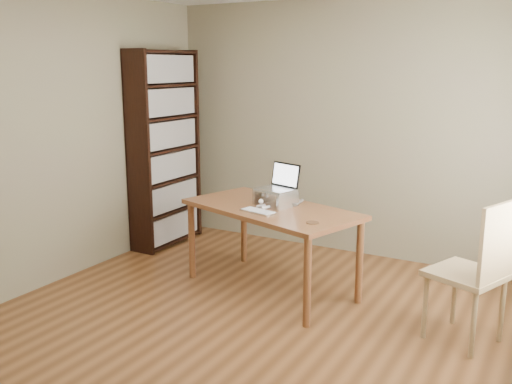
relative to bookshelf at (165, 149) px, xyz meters
name	(u,v)px	position (x,y,z in m)	size (l,w,h in m)	color
room	(239,161)	(1.86, -1.54, 0.25)	(4.04, 4.54, 2.64)	#563116
bookshelf	(165,149)	(0.00, 0.00, 0.00)	(0.30, 0.90, 2.10)	black
desk	(271,217)	(1.64, -0.64, -0.39)	(1.70, 1.19, 0.75)	brown
laptop_stand	(275,196)	(1.64, -0.56, -0.22)	(0.32, 0.25, 0.13)	silver
laptop	(278,183)	(1.64, -0.51, -0.11)	(0.36, 0.35, 0.22)	silver
keyboard	(258,211)	(1.64, -0.86, -0.29)	(0.33, 0.20, 0.02)	silver
coaster	(313,223)	(2.16, -0.93, -0.30)	(0.10, 0.10, 0.01)	#51381B
cat	(279,198)	(1.66, -0.53, -0.24)	(0.23, 0.47, 0.14)	#4D443C
chair	(480,266)	(3.37, -0.81, -0.47)	(0.61, 0.61, 1.06)	tan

